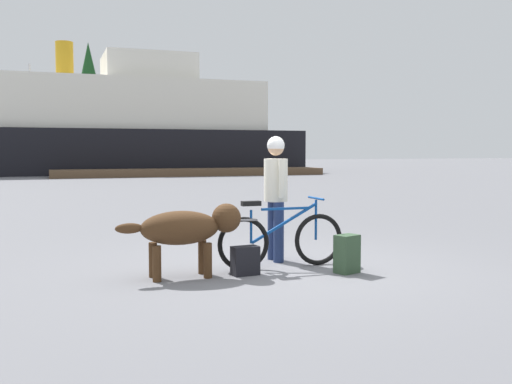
# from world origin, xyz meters

# --- Properties ---
(ground_plane) EXTENTS (160.00, 160.00, 0.00)m
(ground_plane) POSITION_xyz_m (0.00, 0.00, 0.00)
(ground_plane) COLOR slate
(bicycle) EXTENTS (1.70, 0.44, 0.89)m
(bicycle) POSITION_xyz_m (-0.04, 0.06, 0.37)
(bicycle) COLOR black
(bicycle) RESTS_ON ground_plane
(person_cyclist) EXTENTS (0.32, 0.53, 1.68)m
(person_cyclist) POSITION_xyz_m (0.08, 0.52, 1.01)
(person_cyclist) COLOR navy
(person_cyclist) RESTS_ON ground_plane
(dog) EXTENTS (1.49, 0.47, 0.86)m
(dog) POSITION_xyz_m (-1.27, -0.08, 0.58)
(dog) COLOR #472D19
(dog) RESTS_ON ground_plane
(backpack) EXTENTS (0.33, 0.28, 0.47)m
(backpack) POSITION_xyz_m (0.61, -0.50, 0.23)
(backpack) COLOR #334C33
(backpack) RESTS_ON ground_plane
(handbag_pannier) EXTENTS (0.34, 0.22, 0.35)m
(handbag_pannier) POSITION_xyz_m (-0.60, -0.20, 0.17)
(handbag_pannier) COLOR black
(handbag_pannier) RESTS_ON ground_plane
(dock_pier) EXTENTS (15.76, 2.72, 0.40)m
(dock_pier) POSITION_xyz_m (5.12, 26.76, 0.20)
(dock_pier) COLOR brown
(dock_pier) RESTS_ON ground_plane
(ferry_boat) EXTENTS (24.07, 8.56, 8.37)m
(ferry_boat) POSITION_xyz_m (1.36, 32.86, 2.91)
(ferry_boat) COLOR black
(ferry_boat) RESTS_ON ground_plane
(sailboat_moored) EXTENTS (6.66, 1.86, 7.52)m
(sailboat_moored) POSITION_xyz_m (-3.85, 37.34, 0.50)
(sailboat_moored) COLOR silver
(sailboat_moored) RESTS_ON ground_plane
(pine_tree_center) EXTENTS (3.88, 3.88, 11.42)m
(pine_tree_center) POSITION_xyz_m (0.95, 49.83, 6.98)
(pine_tree_center) COLOR #4C331E
(pine_tree_center) RESTS_ON ground_plane
(pine_tree_far_right) EXTENTS (3.37, 3.37, 10.76)m
(pine_tree_far_right) POSITION_xyz_m (9.98, 48.52, 6.47)
(pine_tree_far_right) COLOR #4C331E
(pine_tree_far_right) RESTS_ON ground_plane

